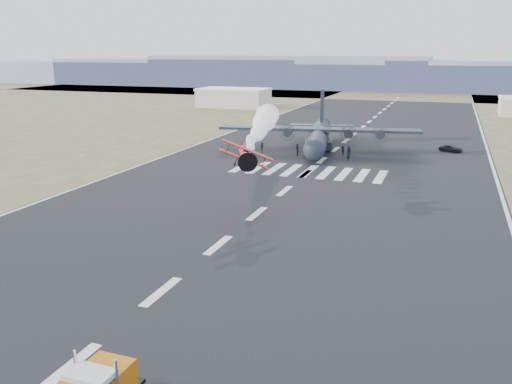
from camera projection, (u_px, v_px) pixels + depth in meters
The scene contains 20 objects.
ground at pixel (161, 292), 45.76m from camera, with size 500.00×500.00×0.00m, color black.
scrub_far at pixel (403, 94), 255.19m from camera, with size 500.00×80.00×0.00m, color brown.
runway_markings at pixel (322, 160), 100.39m from camera, with size 60.00×260.00×0.01m, color silver, non-canonical shape.
ridge_seg_a at pixel (93, 72), 344.55m from camera, with size 150.00×50.00×13.00m, color #868FAA.
ridge_seg_b at pixel (185, 72), 323.07m from camera, with size 150.00×50.00×15.00m, color #868FAA.
ridge_seg_c at pixel (289, 71), 301.58m from camera, with size 150.00×50.00×17.00m, color #868FAA.
ridge_seg_d at pixel (409, 77), 280.86m from camera, with size 150.00×50.00×13.00m, color #868FAA.
hangar_left at pixel (234, 98), 193.91m from camera, with size 24.50×14.50×6.70m.
aerobatic_biplane at pixel (244, 155), 65.45m from camera, with size 6.22×6.22×4.08m.
smoke_trail at pixel (264, 120), 95.69m from camera, with size 11.56×37.59×4.21m.
transport_aircraft at pixel (319, 135), 110.57m from camera, with size 40.11×32.86×11.60m.
support_vehicle at pixel (451, 148), 108.95m from camera, with size 2.11×4.58×1.27m, color black.
crew_a at pixel (348, 155), 100.44m from camera, with size 0.65×0.53×1.77m, color black.
crew_b at pixel (297, 151), 104.77m from camera, with size 0.89×0.55×1.83m, color black.
crew_c at pixel (262, 147), 109.53m from camera, with size 1.14×0.53×1.77m, color black.
crew_d at pixel (304, 152), 103.65m from camera, with size 1.01×0.52×1.73m, color black.
crew_e at pixel (349, 150), 105.76m from camera, with size 0.82×0.50×1.67m, color black.
crew_f at pixel (343, 150), 105.63m from camera, with size 1.61×0.52×1.74m, color black.
crew_g at pixel (349, 151), 105.65m from camera, with size 0.59×0.49×1.63m, color black.
crew_h at pixel (297, 148), 108.16m from camera, with size 0.86×0.53×1.76m, color black.
Camera 1 is at (21.77, -36.95, 19.75)m, focal length 38.00 mm.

